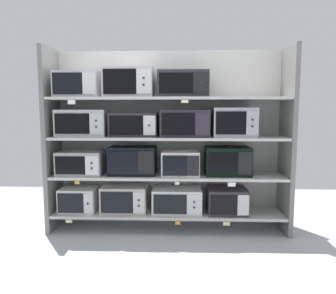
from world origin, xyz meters
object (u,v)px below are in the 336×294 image
microwave_9 (134,125)px  microwave_12 (79,85)px  microwave_4 (82,162)px  microwave_6 (180,163)px  microwave_3 (227,200)px  microwave_11 (233,122)px  microwave_5 (133,160)px  microwave_10 (185,123)px  microwave_8 (83,123)px  microwave_0 (79,199)px  microwave_2 (177,200)px  microwave_7 (228,161)px  microwave_14 (183,84)px  microwave_13 (129,83)px  microwave_1 (125,198)px

microwave_9 → microwave_12: (-0.63, -0.00, 0.46)m
microwave_4 → microwave_6: bearing=-0.0°
microwave_6 → microwave_9: microwave_9 is taller
microwave_3 → microwave_11: size_ratio=0.94×
microwave_5 → microwave_10: (0.61, -0.00, 0.44)m
microwave_3 → microwave_10: bearing=-180.0°
microwave_8 → microwave_10: size_ratio=1.03×
microwave_0 → microwave_2: size_ratio=0.74×
microwave_5 → microwave_7: bearing=0.0°
microwave_11 → microwave_14: microwave_14 is taller
microwave_2 → microwave_8: (-1.10, 0.00, 0.91)m
microwave_7 → microwave_11: 0.45m
microwave_12 → microwave_6: bearing=-0.0°
microwave_2 → microwave_3: 0.59m
microwave_9 → microwave_13: bearing=-179.8°
microwave_0 → microwave_9: microwave_9 is taller
microwave_9 → microwave_0: bearing=-180.0°
microwave_2 → microwave_13: (-0.55, -0.00, 1.37)m
microwave_7 → microwave_13: (-1.14, -0.00, 0.90)m
microwave_12 → microwave_7: bearing=0.0°
microwave_4 → microwave_10: size_ratio=0.93×
microwave_2 → microwave_6: (0.04, -0.00, 0.45)m
microwave_4 → microwave_13: size_ratio=0.93×
microwave_2 → microwave_12: 1.76m
microwave_4 → microwave_13: bearing=-0.0°
microwave_1 → microwave_4: (-0.50, 0.00, 0.43)m
microwave_9 → microwave_7: bearing=0.0°
microwave_6 → microwave_4: bearing=180.0°
microwave_5 → microwave_11: (1.17, 0.00, 0.45)m
microwave_12 → microwave_4: bearing=1.1°
microwave_7 → microwave_12: bearing=-180.0°
microwave_11 → microwave_13: size_ratio=0.87×
microwave_1 → microwave_8: microwave_8 is taller
microwave_0 → microwave_2: microwave_2 is taller
microwave_4 → microwave_7: 1.71m
microwave_1 → microwave_10: bearing=0.0°
microwave_1 → microwave_3: microwave_1 is taller
microwave_3 → microwave_10: 1.03m
microwave_8 → microwave_12: size_ratio=1.14×
microwave_5 → microwave_12: 1.07m
microwave_0 → microwave_14: 1.83m
microwave_7 → microwave_2: bearing=-180.0°
microwave_1 → microwave_4: microwave_4 is taller
microwave_6 → microwave_14: (0.03, 0.00, 0.90)m
microwave_1 → microwave_5: bearing=0.1°
microwave_14 → microwave_8: bearing=180.0°
microwave_5 → microwave_13: bearing=-179.7°
microwave_0 → microwave_3: size_ratio=0.93×
microwave_3 → microwave_8: microwave_8 is taller
microwave_1 → microwave_3: (1.21, 0.00, -0.01)m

